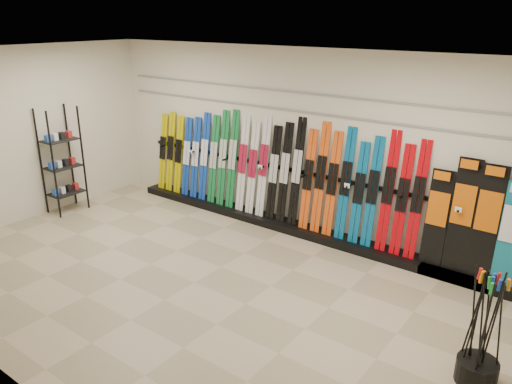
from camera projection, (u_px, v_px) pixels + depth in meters
The scene contains 12 objects.
floor at pixel (195, 283), 6.83m from camera, with size 8.00×8.00×0.00m, color tan.
back_wall at pixel (296, 141), 8.21m from camera, with size 8.00×8.00×0.00m, color beige.
left_wall at pixel (22, 135), 8.59m from camera, with size 5.00×5.00×0.00m, color beige.
ceiling at pixel (184, 57), 5.82m from camera, with size 8.00×8.00×0.00m, color silver.
ski_rack_base at pixel (298, 229), 8.40m from camera, with size 8.00×0.40×0.12m, color black.
skis at pixel (271, 171), 8.51m from camera, with size 5.37×0.30×1.81m.
snowboards at pixel (485, 225), 6.58m from camera, with size 1.58×0.24×1.57m.
accessory_rack at pixel (62, 160), 9.03m from camera, with size 0.40×0.60×1.94m, color black.
pole_bin at pixel (476, 371), 4.95m from camera, with size 0.40×0.40×0.25m, color black.
ski_poles at pixel (482, 329), 4.80m from camera, with size 0.39×0.32×1.18m.
slatwall_rail_0 at pixel (296, 111), 8.03m from camera, with size 7.60×0.02×0.03m, color gray.
slatwall_rail_1 at pixel (297, 92), 7.93m from camera, with size 7.60×0.02×0.03m, color gray.
Camera 1 is at (4.29, -4.30, 3.47)m, focal length 35.00 mm.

